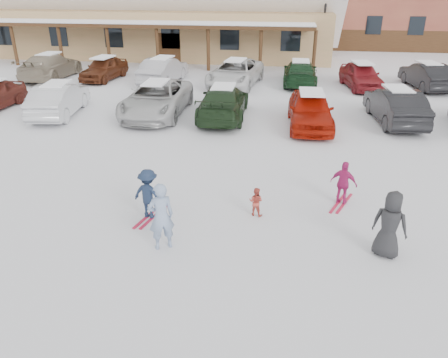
# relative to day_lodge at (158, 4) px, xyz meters

# --- Properties ---
(ground) EXTENTS (160.00, 160.00, 0.00)m
(ground) POSITION_rel_day_lodge_xyz_m (9.00, -27.96, -3.94)
(ground) COLOR white
(ground) RESTS_ON ground
(day_lodge) EXTENTS (29.12, 12.50, 10.38)m
(day_lodge) POSITION_rel_day_lodge_xyz_m (0.00, 0.00, 0.00)
(day_lodge) COLOR tan
(day_lodge) RESTS_ON ground
(lamp_post) EXTENTS (0.50, 0.25, 5.90)m
(lamp_post) POSITION_rel_day_lodge_xyz_m (13.33, -3.43, -0.60)
(lamp_post) COLOR black
(lamp_post) RESTS_ON ground
(adult_skier) EXTENTS (0.76, 0.67, 1.73)m
(adult_skier) POSITION_rel_day_lodge_xyz_m (8.07, -28.97, -3.08)
(adult_skier) COLOR #859BBF
(adult_skier) RESTS_ON ground
(toddler_red) EXTENTS (0.47, 0.41, 0.83)m
(toddler_red) POSITION_rel_day_lodge_xyz_m (10.20, -27.05, -3.53)
(toddler_red) COLOR #BD4436
(toddler_red) RESTS_ON ground
(child_navy) EXTENTS (1.03, 0.75, 1.43)m
(child_navy) POSITION_rel_day_lodge_xyz_m (7.33, -27.59, -3.23)
(child_navy) COLOR #18253E
(child_navy) RESTS_ON ground
(skis_child_navy) EXTENTS (0.55, 1.41, 0.03)m
(skis_child_navy) POSITION_rel_day_lodge_xyz_m (7.33, -27.59, -3.93)
(skis_child_navy) COLOR #BA1A3A
(skis_child_navy) RESTS_ON ground
(child_magenta) EXTENTS (0.84, 0.60, 1.32)m
(child_magenta) POSITION_rel_day_lodge_xyz_m (12.64, -26.04, -3.28)
(child_magenta) COLOR #B52268
(child_magenta) RESTS_ON ground
(skis_child_magenta) EXTENTS (0.74, 1.37, 0.03)m
(skis_child_magenta) POSITION_rel_day_lodge_xyz_m (12.64, -26.04, -3.93)
(skis_child_magenta) COLOR #BA1A3A
(skis_child_magenta) RESTS_ON ground
(bystander_dark) EXTENTS (0.96, 0.83, 1.67)m
(bystander_dark) POSITION_rel_day_lodge_xyz_m (13.40, -28.54, -3.11)
(bystander_dark) COLOR #242426
(bystander_dark) RESTS_ON ground
(parked_car_1) EXTENTS (2.22, 4.78, 1.52)m
(parked_car_1) POSITION_rel_day_lodge_xyz_m (0.26, -18.75, -3.19)
(parked_car_1) COLOR silver
(parked_car_1) RESTS_ON ground
(parked_car_2) EXTENTS (2.64, 5.64, 1.56)m
(parked_car_2) POSITION_rel_day_lodge_xyz_m (4.83, -18.05, -3.16)
(parked_car_2) COLOR #BCBCBC
(parked_car_2) RESTS_ON ground
(parked_car_3) EXTENTS (2.18, 5.15, 1.48)m
(parked_car_3) POSITION_rel_day_lodge_xyz_m (8.02, -18.13, -3.20)
(parked_car_3) COLOR #1D321B
(parked_car_3) RESTS_ON ground
(parked_car_4) EXTENTS (2.00, 4.62, 1.55)m
(parked_car_4) POSITION_rel_day_lodge_xyz_m (11.95, -18.90, -3.17)
(parked_car_4) COLOR #AD1908
(parked_car_4) RESTS_ON ground
(parked_car_5) EXTENTS (2.12, 4.86, 1.56)m
(parked_car_5) POSITION_rel_day_lodge_xyz_m (15.74, -17.74, -3.17)
(parked_car_5) COLOR black
(parked_car_5) RESTS_ON ground
(parked_car_7) EXTENTS (2.23, 5.42, 1.57)m
(parked_car_7) POSITION_rel_day_lodge_xyz_m (-4.19, -11.12, -3.16)
(parked_car_7) COLOR gray
(parked_car_7) RESTS_ON ground
(parked_car_8) EXTENTS (2.17, 4.31, 1.41)m
(parked_car_8) POSITION_rel_day_lodge_xyz_m (-0.67, -10.96, -3.24)
(parked_car_8) COLOR #5B2915
(parked_car_8) RESTS_ON ground
(parked_car_9) EXTENTS (2.17, 4.87, 1.55)m
(parked_car_9) POSITION_rel_day_lodge_xyz_m (3.34, -11.43, -3.17)
(parked_car_9) COLOR #A8A7AB
(parked_car_9) RESTS_ON ground
(parked_car_10) EXTENTS (3.31, 5.84, 1.54)m
(parked_car_10) POSITION_rel_day_lodge_xyz_m (7.80, -11.51, -3.18)
(parked_car_10) COLOR silver
(parked_car_10) RESTS_ON ground
(parked_car_11) EXTENTS (2.00, 4.88, 1.41)m
(parked_car_11) POSITION_rel_day_lodge_xyz_m (11.65, -10.61, -3.24)
(parked_car_11) COLOR #16391D
(parked_car_11) RESTS_ON ground
(parked_car_12) EXTENTS (2.44, 4.56, 1.48)m
(parked_car_12) POSITION_rel_day_lodge_xyz_m (15.18, -11.07, -3.21)
(parked_car_12) COLOR maroon
(parked_car_12) RESTS_ON ground
(parked_car_13) EXTENTS (2.30, 4.70, 1.48)m
(parked_car_13) POSITION_rel_day_lodge_xyz_m (18.96, -10.60, -3.20)
(parked_car_13) COLOR black
(parked_car_13) RESTS_ON ground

